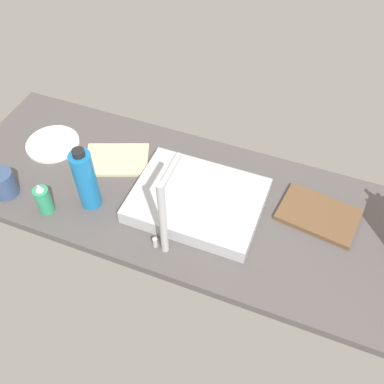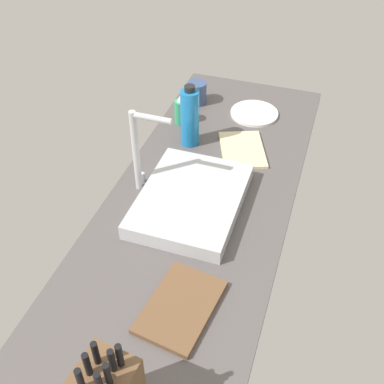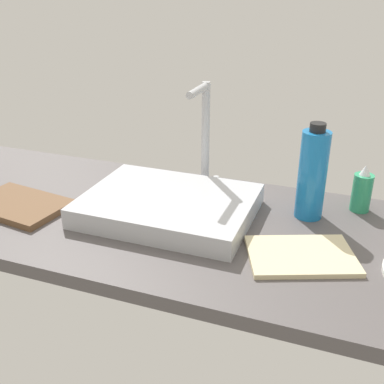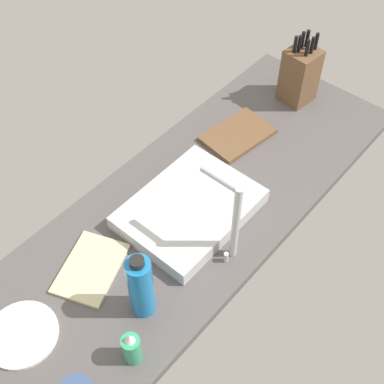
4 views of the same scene
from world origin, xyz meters
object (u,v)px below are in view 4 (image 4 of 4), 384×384
object	(u,v)px
faucet	(232,216)
water_bottle	(141,286)
sink_basin	(190,209)
dinner_plate	(22,334)
dish_towel	(91,268)
cutting_board	(238,135)
soap_bottle	(132,348)
knife_block	(300,75)

from	to	relation	value
faucet	water_bottle	size ratio (longest dim) A/B	1.24
sink_basin	water_bottle	distance (cm)	38.62
sink_basin	faucet	bearing A→B (deg)	79.55
dinner_plate	sink_basin	bearing A→B (deg)	173.18
water_bottle	dish_towel	size ratio (longest dim) A/B	1.08
cutting_board	soap_bottle	bearing A→B (deg)	19.53
faucet	dish_towel	bearing A→B (deg)	-40.66
cutting_board	faucet	bearing A→B (deg)	34.34
faucet	soap_bottle	bearing A→B (deg)	1.83
water_bottle	dinner_plate	distance (cm)	37.03
sink_basin	dish_towel	xyz separation A→B (cm)	(36.75, -9.18, -2.16)
knife_block	dish_towel	xyz separation A→B (cm)	(110.75, -2.69, -11.21)
faucet	cutting_board	xyz separation A→B (cm)	(-43.84, -29.95, -17.68)
cutting_board	soap_bottle	distance (cm)	93.97
dinner_plate	faucet	bearing A→B (deg)	156.04
dish_towel	sink_basin	bearing A→B (deg)	165.97
knife_block	soap_bottle	size ratio (longest dim) A/B	2.24
soap_bottle	knife_block	bearing A→B (deg)	-167.43
faucet	soap_bottle	xyz separation A→B (cm)	(44.61, 1.43, -12.87)
sink_basin	knife_block	size ratio (longest dim) A/B	1.50
faucet	sink_basin	bearing A→B (deg)	-100.45
sink_basin	cutting_board	distance (cm)	41.69
sink_basin	cutting_board	bearing A→B (deg)	-165.22
cutting_board	dish_towel	xyz separation A→B (cm)	(77.02, 1.45, -0.30)
knife_block	water_bottle	size ratio (longest dim) A/B	1.15
faucet	soap_bottle	distance (cm)	46.46
knife_block	faucet	bearing A→B (deg)	24.55
dish_towel	faucet	bearing A→B (deg)	139.34
faucet	water_bottle	xyz separation A→B (cm)	(31.84, -7.01, -6.49)
soap_bottle	faucet	bearing A→B (deg)	-178.17
sink_basin	soap_bottle	distance (cm)	52.54
cutting_board	water_bottle	world-z (taller)	water_bottle
cutting_board	dish_towel	world-z (taller)	cutting_board
water_bottle	dish_towel	bearing A→B (deg)	-86.42
dish_towel	knife_block	bearing A→B (deg)	178.61
faucet	cutting_board	world-z (taller)	faucet
knife_block	cutting_board	xyz separation A→B (cm)	(33.73, -4.14, -10.91)
water_bottle	dinner_plate	xyz separation A→B (cm)	(28.96, -20.01, -11.48)
sink_basin	faucet	size ratio (longest dim) A/B	1.39
water_bottle	soap_bottle	bearing A→B (deg)	33.43
soap_bottle	water_bottle	world-z (taller)	water_bottle
knife_block	dish_towel	world-z (taller)	knife_block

